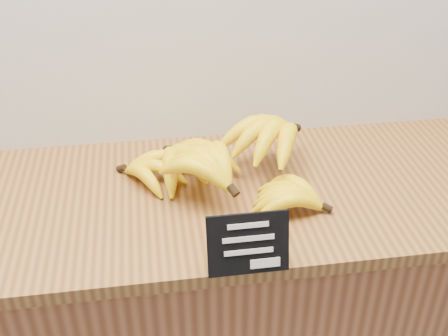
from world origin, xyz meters
TOP-DOWN VIEW (x-y plane):
  - counter at (-0.17, 2.75)m, footprint 1.45×0.50m
  - counter_top at (-0.17, 2.75)m, footprint 1.36×0.54m
  - chalkboard_sign at (-0.16, 2.49)m, footprint 0.15×0.03m
  - banana_pile at (-0.16, 2.77)m, footprint 0.47×0.38m

SIDE VIEW (x-z plane):
  - counter at x=-0.17m, z-range 0.00..0.90m
  - counter_top at x=-0.17m, z-range 0.90..0.93m
  - chalkboard_sign at x=-0.16m, z-range 0.93..1.05m
  - banana_pile at x=-0.16m, z-range 0.93..1.05m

